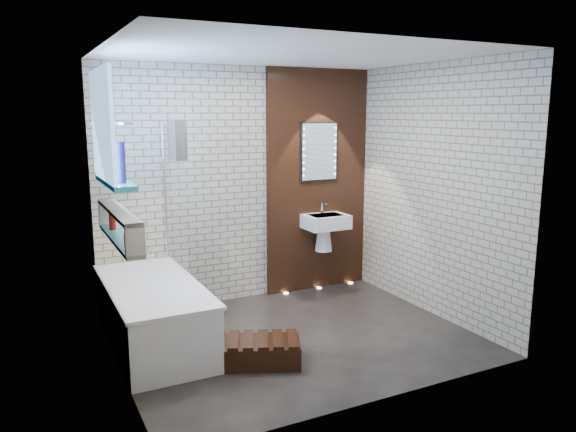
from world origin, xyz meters
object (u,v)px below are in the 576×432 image
bathtub (153,314)px  washbasin (325,227)px  bath_screen (175,198)px  led_mirror (319,152)px  walnut_step (249,352)px

bathtub → washbasin: 2.32m
bath_screen → led_mirror: 1.89m
led_mirror → bathtub: bearing=-160.2°
bathtub → led_mirror: 2.68m
washbasin → led_mirror: bearing=90.0°
bathtub → walnut_step: bathtub is taller
led_mirror → washbasin: bearing=-90.0°
washbasin → walnut_step: bearing=-138.4°
walnut_step → washbasin: bearing=41.6°
bathtub → bath_screen: bearing=51.1°
bathtub → walnut_step: bearing=-50.2°
washbasin → walnut_step: (-1.55, -1.37, -0.69)m
bathtub → washbasin: washbasin is taller
bath_screen → led_mirror: (1.82, 0.34, 0.37)m
bath_screen → walnut_step: size_ratio=1.61×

